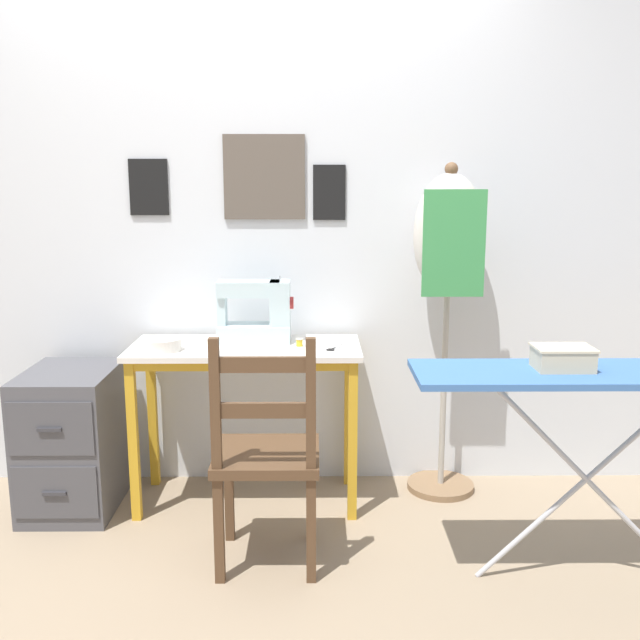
{
  "coord_description": "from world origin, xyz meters",
  "views": [
    {
      "loc": [
        0.31,
        -2.89,
        1.47
      ],
      "look_at": [
        0.34,
        0.2,
        0.86
      ],
      "focal_mm": 40.0,
      "sensor_mm": 36.0,
      "label": 1
    }
  ],
  "objects_px": {
    "thread_spool_near_machine": "(299,343)",
    "dress_form": "(449,255)",
    "fabric_bowl": "(162,344)",
    "scissors": "(334,348)",
    "storage_box": "(563,358)",
    "filing_cabinet": "(73,439)",
    "ironing_board": "(594,382)",
    "wooden_chair": "(267,457)",
    "sewing_machine": "(259,313)"
  },
  "relations": [
    {
      "from": "fabric_bowl",
      "to": "storage_box",
      "type": "bearing_deg",
      "value": -19.35
    },
    {
      "from": "filing_cabinet",
      "to": "dress_form",
      "type": "distance_m",
      "value": 1.9
    },
    {
      "from": "wooden_chair",
      "to": "filing_cabinet",
      "type": "relative_size",
      "value": 1.45
    },
    {
      "from": "wooden_chair",
      "to": "ironing_board",
      "type": "relative_size",
      "value": 0.72
    },
    {
      "from": "fabric_bowl",
      "to": "filing_cabinet",
      "type": "distance_m",
      "value": 0.63
    },
    {
      "from": "dress_form",
      "to": "ironing_board",
      "type": "bearing_deg",
      "value": -63.28
    },
    {
      "from": "sewing_machine",
      "to": "filing_cabinet",
      "type": "distance_m",
      "value": 1.02
    },
    {
      "from": "sewing_machine",
      "to": "thread_spool_near_machine",
      "type": "bearing_deg",
      "value": -29.55
    },
    {
      "from": "wooden_chair",
      "to": "thread_spool_near_machine",
      "type": "bearing_deg",
      "value": 77.69
    },
    {
      "from": "filing_cabinet",
      "to": "wooden_chair",
      "type": "bearing_deg",
      "value": -29.18
    },
    {
      "from": "wooden_chair",
      "to": "ironing_board",
      "type": "height_order",
      "value": "wooden_chair"
    },
    {
      "from": "fabric_bowl",
      "to": "filing_cabinet",
      "type": "bearing_deg",
      "value": 173.74
    },
    {
      "from": "wooden_chair",
      "to": "filing_cabinet",
      "type": "xyz_separation_m",
      "value": [
        -0.91,
        0.51,
        -0.12
      ]
    },
    {
      "from": "sewing_machine",
      "to": "wooden_chair",
      "type": "height_order",
      "value": "sewing_machine"
    },
    {
      "from": "fabric_bowl",
      "to": "thread_spool_near_machine",
      "type": "xyz_separation_m",
      "value": [
        0.59,
        0.07,
        -0.01
      ]
    },
    {
      "from": "thread_spool_near_machine",
      "to": "storage_box",
      "type": "relative_size",
      "value": 0.18
    },
    {
      "from": "dress_form",
      "to": "thread_spool_near_machine",
      "type": "bearing_deg",
      "value": -168.15
    },
    {
      "from": "sewing_machine",
      "to": "thread_spool_near_machine",
      "type": "distance_m",
      "value": 0.24
    },
    {
      "from": "scissors",
      "to": "storage_box",
      "type": "relative_size",
      "value": 0.68
    },
    {
      "from": "thread_spool_near_machine",
      "to": "ironing_board",
      "type": "xyz_separation_m",
      "value": [
        1.07,
        -0.63,
        0.0
      ]
    },
    {
      "from": "thread_spool_near_machine",
      "to": "dress_form",
      "type": "distance_m",
      "value": 0.79
    },
    {
      "from": "fabric_bowl",
      "to": "filing_cabinet",
      "type": "height_order",
      "value": "fabric_bowl"
    },
    {
      "from": "sewing_machine",
      "to": "ironing_board",
      "type": "relative_size",
      "value": 0.26
    },
    {
      "from": "scissors",
      "to": "storage_box",
      "type": "distance_m",
      "value": 0.99
    },
    {
      "from": "thread_spool_near_machine",
      "to": "dress_form",
      "type": "bearing_deg",
      "value": 11.85
    },
    {
      "from": "scissors",
      "to": "storage_box",
      "type": "bearing_deg",
      "value": -35.59
    },
    {
      "from": "storage_box",
      "to": "sewing_machine",
      "type": "bearing_deg",
      "value": 147.76
    },
    {
      "from": "sewing_machine",
      "to": "scissors",
      "type": "xyz_separation_m",
      "value": [
        0.34,
        -0.15,
        -0.13
      ]
    },
    {
      "from": "scissors",
      "to": "filing_cabinet",
      "type": "height_order",
      "value": "scissors"
    },
    {
      "from": "thread_spool_near_machine",
      "to": "wooden_chair",
      "type": "relative_size",
      "value": 0.04
    },
    {
      "from": "wooden_chair",
      "to": "scissors",
      "type": "bearing_deg",
      "value": 61.09
    },
    {
      "from": "fabric_bowl",
      "to": "scissors",
      "type": "distance_m",
      "value": 0.75
    },
    {
      "from": "thread_spool_near_machine",
      "to": "wooden_chair",
      "type": "xyz_separation_m",
      "value": [
        -0.12,
        -0.53,
        -0.32
      ]
    },
    {
      "from": "filing_cabinet",
      "to": "sewing_machine",
      "type": "bearing_deg",
      "value": 8.8
    },
    {
      "from": "wooden_chair",
      "to": "ironing_board",
      "type": "distance_m",
      "value": 1.23
    },
    {
      "from": "sewing_machine",
      "to": "storage_box",
      "type": "xyz_separation_m",
      "value": [
        1.15,
        -0.72,
        -0.03
      ]
    },
    {
      "from": "filing_cabinet",
      "to": "ironing_board",
      "type": "distance_m",
      "value": 2.23
    },
    {
      "from": "sewing_machine",
      "to": "dress_form",
      "type": "bearing_deg",
      "value": 2.37
    },
    {
      "from": "dress_form",
      "to": "sewing_machine",
      "type": "bearing_deg",
      "value": -177.63
    },
    {
      "from": "fabric_bowl",
      "to": "filing_cabinet",
      "type": "xyz_separation_m",
      "value": [
        -0.43,
        0.05,
        -0.45
      ]
    },
    {
      "from": "fabric_bowl",
      "to": "scissors",
      "type": "height_order",
      "value": "fabric_bowl"
    },
    {
      "from": "dress_form",
      "to": "storage_box",
      "type": "height_order",
      "value": "dress_form"
    },
    {
      "from": "wooden_chair",
      "to": "filing_cabinet",
      "type": "bearing_deg",
      "value": 150.82
    },
    {
      "from": "sewing_machine",
      "to": "filing_cabinet",
      "type": "xyz_separation_m",
      "value": [
        -0.84,
        -0.13,
        -0.56
      ]
    },
    {
      "from": "sewing_machine",
      "to": "scissors",
      "type": "relative_size",
      "value": 2.43
    },
    {
      "from": "filing_cabinet",
      "to": "thread_spool_near_machine",
      "type": "bearing_deg",
      "value": 1.3
    },
    {
      "from": "thread_spool_near_machine",
      "to": "dress_form",
      "type": "relative_size",
      "value": 0.02
    },
    {
      "from": "sewing_machine",
      "to": "dress_form",
      "type": "xyz_separation_m",
      "value": [
        0.87,
        0.04,
        0.26
      ]
    },
    {
      "from": "thread_spool_near_machine",
      "to": "storage_box",
      "type": "xyz_separation_m",
      "value": [
        0.96,
        -0.62,
        0.08
      ]
    },
    {
      "from": "sewing_machine",
      "to": "wooden_chair",
      "type": "distance_m",
      "value": 0.78
    }
  ]
}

